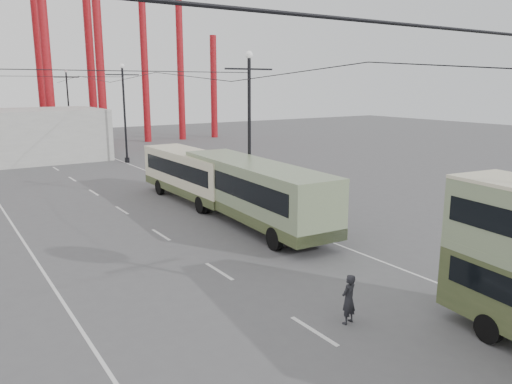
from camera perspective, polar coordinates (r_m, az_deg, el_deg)
ground at (r=14.42m, az=20.84°, el=-19.84°), size 160.00×160.00×0.00m
road_markings at (r=29.12m, az=-13.37°, el=-2.93°), size 12.52×120.00×0.01m
lamp_post_mid at (r=29.59m, az=-0.77°, el=6.85°), size 3.20×0.44×9.32m
lamp_post_far at (r=49.52m, az=-14.78°, el=8.63°), size 3.20×0.44×9.32m
lamp_post_distant at (r=70.68m, az=-20.64°, el=9.23°), size 3.20×0.44×9.32m
single_decker_green at (r=26.52m, az=-0.23°, el=0.18°), size 3.45×12.18×3.40m
single_decker_cream at (r=32.58m, az=-7.21°, el=2.12°), size 2.61×10.19×3.17m
pedestrian at (r=16.37m, az=10.53°, el=-11.95°), size 0.67×0.51×1.64m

